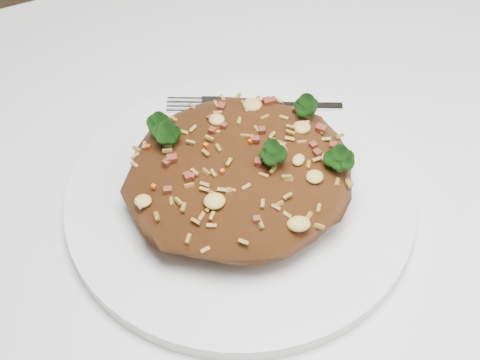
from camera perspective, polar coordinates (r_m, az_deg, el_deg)
name	(u,v)px	position (r m, az deg, el deg)	size (l,w,h in m)	color
dining_table	(169,330)	(0.60, -6.08, -12.60)	(1.20, 0.80, 0.75)	white
plate	(240,197)	(0.56, 0.00, -1.48)	(0.29, 0.29, 0.01)	white
fried_rice	(240,166)	(0.53, 0.02, 1.17)	(0.19, 0.17, 0.07)	brown
fork	(263,106)	(0.62, 1.99, 6.37)	(0.15, 0.09, 0.00)	silver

